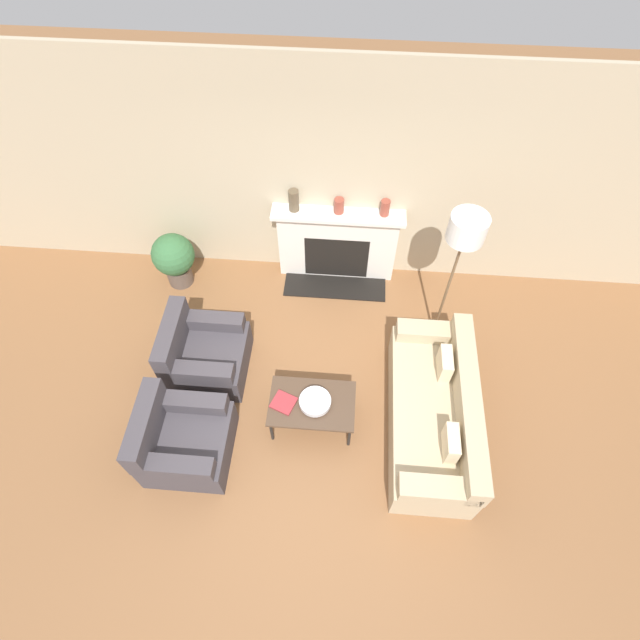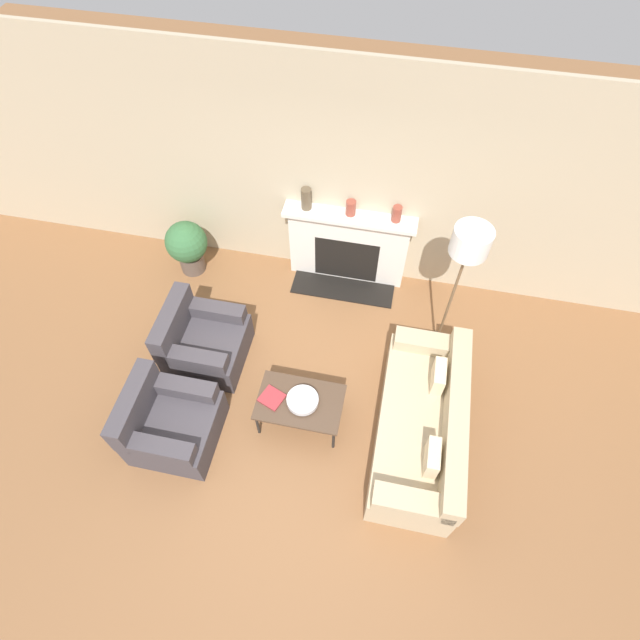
{
  "view_description": "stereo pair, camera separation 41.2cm",
  "coord_description": "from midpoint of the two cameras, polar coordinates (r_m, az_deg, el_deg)",
  "views": [
    {
      "loc": [
        0.32,
        -2.05,
        5.18
      ],
      "look_at": [
        0.05,
        1.29,
        0.45
      ],
      "focal_mm": 28.0,
      "sensor_mm": 36.0,
      "label": 1
    },
    {
      "loc": [
        0.72,
        -1.99,
        5.18
      ],
      "look_at": [
        0.05,
        1.29,
        0.45
      ],
      "focal_mm": 28.0,
      "sensor_mm": 36.0,
      "label": 2
    }
  ],
  "objects": [
    {
      "name": "coffee_table",
      "position": [
        5.32,
        -3.17,
        -9.73
      ],
      "size": [
        0.9,
        0.58,
        0.43
      ],
      "color": "#4C3828",
      "rests_on": "ground_plane"
    },
    {
      "name": "armchair_near",
      "position": [
        5.49,
        -17.63,
        -13.09
      ],
      "size": [
        0.86,
        0.85,
        0.82
      ],
      "rotation": [
        0.0,
        0.0,
        1.57
      ],
      "color": "#423D42",
      "rests_on": "ground_plane"
    },
    {
      "name": "mantel_vase_center_left",
      "position": [
        6.01,
        0.18,
        12.85
      ],
      "size": [
        0.12,
        0.12,
        0.19
      ],
      "color": "brown",
      "rests_on": "fireplace"
    },
    {
      "name": "floor_lamp",
      "position": [
        5.12,
        13.79,
        8.52
      ],
      "size": [
        0.38,
        0.38,
        1.94
      ],
      "color": "brown",
      "rests_on": "ground_plane"
    },
    {
      "name": "mantel_vase_left",
      "position": [
        6.03,
        -5.03,
        13.38
      ],
      "size": [
        0.12,
        0.12,
        0.28
      ],
      "color": "brown",
      "rests_on": "fireplace"
    },
    {
      "name": "book",
      "position": [
        5.3,
        -6.44,
        -9.48
      ],
      "size": [
        0.3,
        0.29,
        0.02
      ],
      "rotation": [
        0.0,
        0.0,
        -0.37
      ],
      "color": "#9E2D33",
      "rests_on": "coffee_table"
    },
    {
      "name": "bowl",
      "position": [
        5.23,
        -2.85,
        -9.41
      ],
      "size": [
        0.33,
        0.33,
        0.08
      ],
      "color": "silver",
      "rests_on": "coffee_table"
    },
    {
      "name": "fireplace",
      "position": [
        6.45,
        0.12,
        8.46
      ],
      "size": [
        1.61,
        0.59,
        1.08
      ],
      "color": "silver",
      "rests_on": "ground_plane"
    },
    {
      "name": "armchair_far",
      "position": [
        5.91,
        -15.12,
        -3.93
      ],
      "size": [
        0.86,
        0.85,
        0.82
      ],
      "rotation": [
        0.0,
        0.0,
        1.57
      ],
      "color": "#423D42",
      "rests_on": "ground_plane"
    },
    {
      "name": "couch",
      "position": [
        5.46,
        10.86,
        -10.49
      ],
      "size": [
        0.83,
        1.97,
        0.77
      ],
      "rotation": [
        0.0,
        0.0,
        -1.57
      ],
      "color": "tan",
      "rests_on": "ground_plane"
    },
    {
      "name": "potted_plant",
      "position": [
        6.73,
        -18.06,
        6.71
      ],
      "size": [
        0.54,
        0.54,
        0.78
      ],
      "color": "brown",
      "rests_on": "ground_plane"
    },
    {
      "name": "wall_back",
      "position": [
        5.94,
        -1.53,
        15.75
      ],
      "size": [
        18.0,
        0.06,
        2.9
      ],
      "color": "#BCAD8E",
      "rests_on": "ground_plane"
    },
    {
      "name": "mantel_vase_center_right",
      "position": [
        6.0,
        5.46,
        12.57
      ],
      "size": [
        0.11,
        0.11,
        0.2
      ],
      "color": "brown",
      "rests_on": "fireplace"
    },
    {
      "name": "ground_plane",
      "position": [
        5.59,
        -3.78,
        -13.65
      ],
      "size": [
        18.0,
        18.0,
        0.0
      ],
      "primitive_type": "plane",
      "color": "brown"
    }
  ]
}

